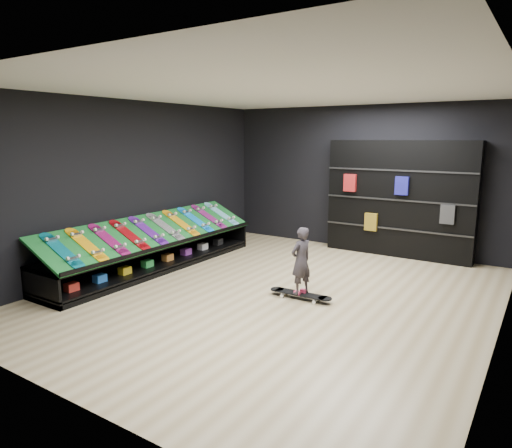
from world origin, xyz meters
The scene contains 21 objects.
floor centered at (0.00, 0.00, 0.00)m, with size 6.00×7.00×0.01m, color tan.
ceiling centered at (0.00, 0.00, 3.00)m, with size 6.00×7.00×0.01m, color white.
wall_back centered at (0.00, 3.50, 1.50)m, with size 6.00×0.02×3.00m, color black.
wall_front centered at (0.00, -3.50, 1.50)m, with size 6.00×0.02×3.00m, color black.
wall_left centered at (-3.00, 0.00, 1.50)m, with size 0.02×7.00×3.00m, color black.
wall_right centered at (3.00, 0.00, 1.50)m, with size 0.02×7.00×3.00m, color black.
display_rack centered at (-2.55, 0.00, 0.25)m, with size 0.90×4.50×0.50m, color black, non-canonical shape.
turf_ramp centered at (-2.50, 0.00, 0.71)m, with size 1.00×4.50×0.04m, color #0D561D.
back_shelving centered at (0.85, 3.32, 1.15)m, with size 2.86×0.33×2.29m, color black.
floor_skateboard centered at (0.41, 0.00, 0.05)m, with size 0.98×0.22×0.09m, color black, non-canonical shape.
child centered at (0.41, 0.00, 0.39)m, with size 0.23×0.16×0.60m, color black.
display_board_0 centered at (-2.49, -1.90, 0.74)m, with size 0.98×0.22×0.09m, color #0C8C99, non-canonical shape.
display_board_1 centered at (-2.49, -1.48, 0.74)m, with size 0.98×0.22×0.09m, color yellow, non-canonical shape.
display_board_2 centered at (-2.49, -1.06, 0.74)m, with size 0.98×0.22×0.09m, color #E5198C, non-canonical shape.
display_board_3 centered at (-2.49, -0.63, 0.74)m, with size 0.98×0.22×0.09m, color red, non-canonical shape.
display_board_4 centered at (-2.49, -0.21, 0.74)m, with size 0.98×0.22×0.09m, color purple, non-canonical shape.
display_board_5 centered at (-2.49, 0.21, 0.74)m, with size 0.98×0.22×0.09m, color black, non-canonical shape.
display_board_6 centered at (-2.49, 0.63, 0.74)m, with size 0.98×0.22×0.09m, color orange, non-canonical shape.
display_board_7 centered at (-2.49, 1.06, 0.74)m, with size 0.98×0.22×0.09m, color blue, non-canonical shape.
display_board_8 centered at (-2.49, 1.48, 0.74)m, with size 0.98×0.22×0.09m, color #2626BF, non-canonical shape.
display_board_9 centered at (-2.49, 1.90, 0.74)m, with size 0.98×0.22×0.09m, color #0CB2E5, non-canonical shape.
Camera 1 is at (3.36, -5.73, 2.36)m, focal length 32.00 mm.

